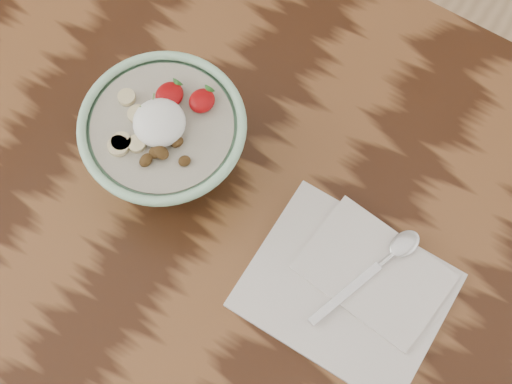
# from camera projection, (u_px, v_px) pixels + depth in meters

# --- Properties ---
(table) EXTENTS (1.60, 0.90, 0.75)m
(table) POSITION_uv_depth(u_px,v_px,m) (182.00, 233.00, 0.98)
(table) COLOR black
(table) RESTS_ON ground
(breakfast_bowl) EXTENTS (0.20, 0.20, 0.13)m
(breakfast_bowl) POSITION_uv_depth(u_px,v_px,m) (166.00, 140.00, 0.86)
(breakfast_bowl) COLOR #9FD6AD
(breakfast_bowl) RESTS_ON table
(napkin) EXTENTS (0.23, 0.20, 0.01)m
(napkin) POSITION_uv_depth(u_px,v_px,m) (352.00, 286.00, 0.86)
(napkin) COLOR silver
(napkin) RESTS_ON table
(spoon) EXTENTS (0.07, 0.17, 0.01)m
(spoon) POSITION_uv_depth(u_px,v_px,m) (390.00, 256.00, 0.86)
(spoon) COLOR silver
(spoon) RESTS_ON napkin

